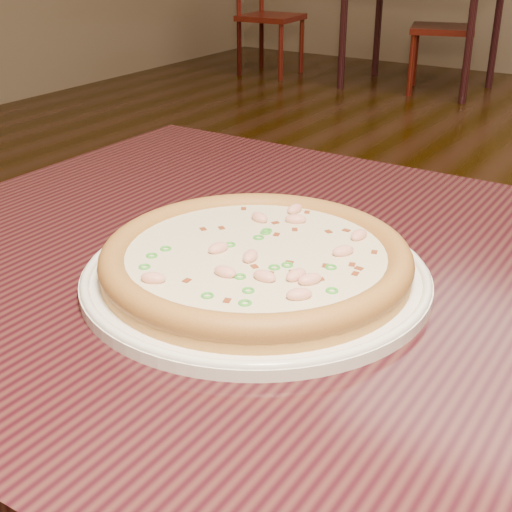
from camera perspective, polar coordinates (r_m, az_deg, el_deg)
The scene contains 6 objects.
ground at distance 1.84m, azimuth 12.15°, elevation -11.78°, with size 9.00×9.00×0.00m, color black.
hero_table at distance 0.78m, azimuth 9.54°, elevation -9.31°, with size 1.20×0.80×0.75m.
plate at distance 0.74m, azimuth 0.00°, elevation -1.50°, with size 0.36×0.36×0.02m.
pizza at distance 0.73m, azimuth 0.02°, elevation -0.21°, with size 0.32×0.32×0.03m.
chair_a at distance 5.79m, azimuth 0.69°, elevation 18.67°, with size 0.45×0.45×0.95m.
chair_b at distance 5.27m, azimuth 15.37°, elevation 17.19°, with size 0.53×0.53×0.95m.
Camera 1 is at (0.46, -1.41, 1.09)m, focal length 50.00 mm.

